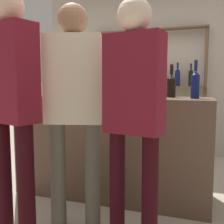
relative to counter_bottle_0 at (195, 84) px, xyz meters
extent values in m
plane|color=#B2A893|center=(-0.79, 0.02, -1.14)|extent=(16.00, 16.00, 0.00)
cube|color=brown|center=(-0.79, 0.02, -0.63)|extent=(1.92, 0.60, 1.01)
cube|color=#B2A899|center=(-0.79, 1.93, 0.26)|extent=(3.52, 0.12, 2.80)
cylinder|color=brown|center=(-1.70, 1.75, -0.14)|extent=(0.05, 0.05, 1.99)
cylinder|color=brown|center=(0.12, 1.75, -0.14)|extent=(0.05, 0.05, 1.99)
cube|color=brown|center=(-0.79, 1.75, 0.84)|extent=(1.88, 0.18, 0.02)
cube|color=brown|center=(-0.79, 1.75, -0.04)|extent=(1.88, 0.18, 0.02)
cylinder|color=black|center=(-1.49, 1.75, 0.07)|extent=(0.07, 0.07, 0.20)
cone|color=black|center=(-1.49, 1.75, 0.18)|extent=(0.07, 0.07, 0.03)
cylinder|color=black|center=(-1.49, 1.75, 0.23)|extent=(0.03, 0.03, 0.08)
cylinder|color=black|center=(-1.49, 1.75, 0.28)|extent=(0.03, 0.03, 0.01)
cylinder|color=#0F1956|center=(-1.29, 1.75, 0.07)|extent=(0.08, 0.08, 0.20)
cone|color=#0F1956|center=(-1.29, 1.75, 0.19)|extent=(0.08, 0.08, 0.04)
cylinder|color=#0F1956|center=(-1.29, 1.75, 0.25)|extent=(0.03, 0.03, 0.09)
cylinder|color=maroon|center=(-1.29, 1.75, 0.31)|extent=(0.03, 0.03, 0.01)
cylinder|color=black|center=(-1.09, 1.75, 0.07)|extent=(0.07, 0.07, 0.21)
cone|color=black|center=(-1.09, 1.75, 0.19)|extent=(0.07, 0.07, 0.03)
cylinder|color=black|center=(-1.09, 1.75, 0.25)|extent=(0.03, 0.03, 0.07)
cylinder|color=gold|center=(-1.09, 1.75, 0.29)|extent=(0.03, 0.03, 0.01)
cylinder|color=silver|center=(-0.89, 1.75, 0.06)|extent=(0.07, 0.07, 0.19)
cone|color=silver|center=(-0.89, 1.75, 0.17)|extent=(0.07, 0.07, 0.03)
cylinder|color=silver|center=(-0.89, 1.75, 0.23)|extent=(0.03, 0.03, 0.08)
cylinder|color=gold|center=(-0.89, 1.75, 0.28)|extent=(0.03, 0.03, 0.01)
cylinder|color=silver|center=(-0.69, 1.75, 0.06)|extent=(0.08, 0.08, 0.19)
cone|color=silver|center=(-0.69, 1.75, 0.17)|extent=(0.08, 0.08, 0.04)
cylinder|color=silver|center=(-0.69, 1.75, 0.23)|extent=(0.03, 0.03, 0.07)
cylinder|color=maroon|center=(-0.69, 1.75, 0.27)|extent=(0.03, 0.03, 0.01)
cylinder|color=black|center=(-0.49, 1.75, 0.06)|extent=(0.07, 0.07, 0.19)
cone|color=black|center=(-0.49, 1.75, 0.17)|extent=(0.07, 0.07, 0.03)
cylinder|color=black|center=(-0.49, 1.75, 0.23)|extent=(0.02, 0.02, 0.09)
cylinder|color=maroon|center=(-0.49, 1.75, 0.29)|extent=(0.03, 0.03, 0.01)
cylinder|color=#0F1956|center=(-0.29, 1.75, 0.08)|extent=(0.08, 0.08, 0.23)
cone|color=#0F1956|center=(-0.29, 1.75, 0.21)|extent=(0.08, 0.08, 0.03)
cylinder|color=#0F1956|center=(-0.29, 1.75, 0.28)|extent=(0.03, 0.03, 0.09)
cylinder|color=maroon|center=(-0.29, 1.75, 0.32)|extent=(0.03, 0.03, 0.01)
cylinder|color=black|center=(-0.09, 1.75, 0.08)|extent=(0.07, 0.07, 0.23)
cone|color=black|center=(-0.09, 1.75, 0.21)|extent=(0.07, 0.07, 0.03)
cylinder|color=black|center=(-0.09, 1.75, 0.26)|extent=(0.03, 0.03, 0.08)
cylinder|color=gold|center=(-0.09, 1.75, 0.31)|extent=(0.03, 0.03, 0.01)
cylinder|color=#0F1956|center=(0.00, 0.00, -0.03)|extent=(0.08, 0.08, 0.21)
cone|color=#0F1956|center=(0.00, 0.00, 0.09)|extent=(0.08, 0.08, 0.03)
cylinder|color=#0F1956|center=(0.00, 0.00, 0.16)|extent=(0.03, 0.03, 0.09)
cylinder|color=#232328|center=(0.00, 0.00, 0.21)|extent=(0.03, 0.03, 0.01)
cylinder|color=black|center=(-0.23, 0.16, -0.04)|extent=(0.09, 0.09, 0.18)
cone|color=black|center=(-0.23, 0.16, 0.07)|extent=(0.09, 0.09, 0.04)
cylinder|color=black|center=(-0.23, 0.16, 0.13)|extent=(0.03, 0.03, 0.09)
cylinder|color=maroon|center=(-0.23, 0.16, 0.19)|extent=(0.04, 0.04, 0.01)
cylinder|color=black|center=(-0.64, 0.06, -0.02)|extent=(0.09, 0.09, 0.23)
cone|color=black|center=(-0.64, 0.06, 0.12)|extent=(0.09, 0.09, 0.04)
cylinder|color=black|center=(-0.64, 0.06, 0.18)|extent=(0.03, 0.03, 0.08)
cylinder|color=black|center=(-0.64, 0.06, 0.22)|extent=(0.04, 0.04, 0.01)
cylinder|color=silver|center=(-1.36, 0.05, -0.13)|extent=(0.06, 0.06, 0.00)
cylinder|color=silver|center=(-1.36, 0.05, -0.09)|extent=(0.01, 0.01, 0.07)
cone|color=silver|center=(-1.36, 0.05, -0.02)|extent=(0.08, 0.08, 0.07)
cylinder|color=#846647|center=(-0.40, -0.06, -0.04)|extent=(0.20, 0.20, 0.18)
cylinder|color=#846647|center=(-0.40, -0.06, 0.05)|extent=(0.21, 0.21, 0.01)
cylinder|color=silver|center=(-1.59, -0.08, -0.06)|extent=(0.13, 0.13, 0.15)
sphere|color=tan|center=(-1.58, -0.06, -0.06)|extent=(0.02, 0.02, 0.02)
sphere|color=tan|center=(-1.57, -0.08, -0.10)|extent=(0.02, 0.02, 0.02)
sphere|color=tan|center=(-1.58, -0.05, -0.11)|extent=(0.02, 0.02, 0.02)
sphere|color=tan|center=(-1.58, -0.07, -0.08)|extent=(0.02, 0.02, 0.02)
sphere|color=tan|center=(-1.63, -0.08, -0.10)|extent=(0.02, 0.02, 0.02)
sphere|color=tan|center=(-1.57, -0.09, -0.08)|extent=(0.02, 0.02, 0.02)
cylinder|color=#575347|center=(-0.88, 0.93, -0.74)|extent=(0.12, 0.12, 0.79)
cylinder|color=#575347|center=(-0.61, 0.97, -0.74)|extent=(0.12, 0.12, 0.79)
cube|color=beige|center=(-0.74, 0.95, -0.04)|extent=(0.44, 0.25, 0.62)
sphere|color=tan|center=(-0.74, 0.95, 0.38)|extent=(0.21, 0.21, 0.21)
cylinder|color=black|center=(-1.11, -0.96, -0.70)|extent=(0.12, 0.12, 0.86)
cylinder|color=black|center=(-1.37, -0.88, -0.70)|extent=(0.12, 0.12, 0.86)
cube|color=maroon|center=(-1.24, -0.92, 0.07)|extent=(0.48, 0.31, 0.68)
sphere|color=#DBB293|center=(-1.24, -0.92, 0.53)|extent=(0.23, 0.23, 0.23)
cylinder|color=#575347|center=(-0.74, -0.63, -0.72)|extent=(0.12, 0.12, 0.84)
cylinder|color=#575347|center=(-1.00, -0.70, -0.72)|extent=(0.12, 0.12, 0.84)
cube|color=beige|center=(-0.87, -0.66, 0.03)|extent=(0.46, 0.29, 0.66)
sphere|color=#936B4C|center=(-0.87, -0.66, 0.48)|extent=(0.23, 0.23, 0.23)
cylinder|color=black|center=(-0.25, -0.83, -0.73)|extent=(0.11, 0.11, 0.81)
cylinder|color=black|center=(-0.49, -0.78, -0.73)|extent=(0.11, 0.11, 0.81)
cube|color=maroon|center=(-0.37, -0.80, 0.00)|extent=(0.41, 0.25, 0.64)
sphere|color=beige|center=(-0.37, -0.80, 0.43)|extent=(0.22, 0.22, 0.22)
camera|label=1|loc=(0.04, -2.46, 0.00)|focal=42.00mm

